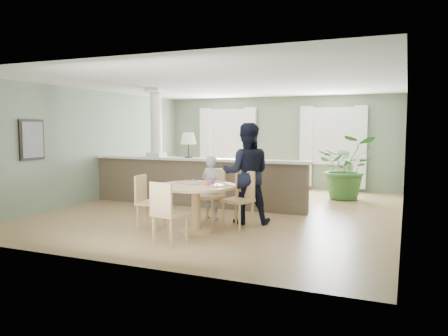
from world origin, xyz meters
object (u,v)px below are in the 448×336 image
at_px(sofa, 224,178).
at_px(chair_far_man, 241,196).
at_px(chair_side, 147,199).
at_px(chair_far_boy, 212,192).
at_px(man_person, 247,173).
at_px(houseplant, 347,167).
at_px(chair_near, 166,210).
at_px(dining_table, 196,195).
at_px(child_person, 212,188).

xyz_separation_m(sofa, chair_far_man, (1.77, -3.41, 0.13)).
bearing_deg(chair_side, chair_far_boy, -46.53).
relative_size(sofa, chair_far_man, 2.90).
xyz_separation_m(sofa, man_person, (1.76, -3.08, 0.51)).
relative_size(houseplant, chair_far_man, 1.58).
distance_m(sofa, chair_far_boy, 3.37).
bearing_deg(sofa, chair_near, -72.32).
relative_size(dining_table, child_person, 1.08).
xyz_separation_m(chair_far_boy, chair_near, (0.07, -1.85, -0.02)).
height_order(dining_table, child_person, child_person).
relative_size(dining_table, chair_side, 1.43).
xyz_separation_m(houseplant, chair_far_man, (-1.37, -3.88, -0.24)).
height_order(chair_far_boy, man_person, man_person).
relative_size(houseplant, child_person, 1.27).
bearing_deg(man_person, chair_near, 54.03).
height_order(sofa, man_person, man_person).
xyz_separation_m(houseplant, dining_table, (-1.91, -4.59, -0.15)).
relative_size(chair_far_man, man_person, 0.54).
xyz_separation_m(chair_far_boy, child_person, (-0.07, 0.14, 0.07)).
bearing_deg(man_person, chair_side, 17.24).
xyz_separation_m(chair_far_boy, man_person, (0.66, 0.11, 0.39)).
relative_size(sofa, chair_far_boy, 2.91).
relative_size(sofa, man_person, 1.56).
bearing_deg(sofa, chair_side, -81.71).
distance_m(houseplant, chair_near, 5.84).
xyz_separation_m(chair_near, man_person, (0.59, 1.95, 0.40)).
height_order(chair_far_boy, chair_far_man, chair_far_man).
relative_size(chair_near, man_person, 0.52).
height_order(chair_far_man, man_person, man_person).
bearing_deg(sofa, houseplant, 12.94).
relative_size(dining_table, chair_near, 1.39).
bearing_deg(sofa, chair_far_boy, -66.33).
relative_size(dining_table, chair_far_boy, 1.35).
bearing_deg(chair_far_man, sofa, 134.93).
bearing_deg(chair_far_boy, chair_near, -77.51).
bearing_deg(chair_side, chair_near, -140.07).
bearing_deg(chair_near, sofa, -65.04).
bearing_deg(houseplant, chair_far_boy, -119.24).
distance_m(chair_side, child_person, 1.36).
relative_size(chair_far_man, child_person, 0.80).
bearing_deg(man_person, chair_far_boy, -9.83).
bearing_deg(chair_side, dining_table, -93.36).
distance_m(chair_near, chair_side, 1.24).
bearing_deg(child_person, chair_near, 105.38).
bearing_deg(chair_near, child_person, -74.08).
bearing_deg(chair_near, dining_table, -81.90).
xyz_separation_m(sofa, dining_table, (1.23, -4.12, 0.23)).
bearing_deg(chair_far_man, dining_table, -109.74).
relative_size(houseplant, chair_side, 1.68).
distance_m(dining_table, chair_far_man, 0.90).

